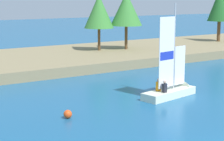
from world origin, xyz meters
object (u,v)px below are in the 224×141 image
at_px(shoreline_tree_centre, 220,4).
at_px(sailboat, 175,89).
at_px(shoreline_tree_midleft, 126,9).
at_px(shoreline_tree_left, 99,11).
at_px(channel_buoy, 68,114).

distance_m(shoreline_tree_centre, sailboat, 26.70).
distance_m(shoreline_tree_midleft, sailboat, 17.82).
height_order(shoreline_tree_midleft, shoreline_tree_centre, shoreline_tree_centre).
xyz_separation_m(shoreline_tree_centre, sailboat, (-21.10, -15.59, -4.94)).
distance_m(shoreline_tree_left, shoreline_tree_centre, 16.87).
relative_size(sailboat, channel_buoy, 13.81).
distance_m(shoreline_tree_centre, channel_buoy, 33.77).
bearing_deg(sailboat, shoreline_tree_left, 64.83).
xyz_separation_m(shoreline_tree_left, channel_buoy, (-12.30, -17.01, -4.59)).
distance_m(shoreline_tree_left, sailboat, 17.45).
bearing_deg(shoreline_tree_centre, shoreline_tree_midleft, 179.70).
height_order(shoreline_tree_centre, sailboat, shoreline_tree_centre).
bearing_deg(shoreline_tree_left, shoreline_tree_midleft, -13.18).
xyz_separation_m(shoreline_tree_left, shoreline_tree_midleft, (2.91, -0.68, 0.21)).
height_order(shoreline_tree_left, shoreline_tree_midleft, shoreline_tree_midleft).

